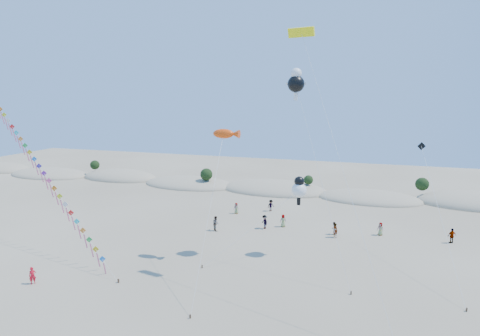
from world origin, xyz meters
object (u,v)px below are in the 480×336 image
object	(u,v)px
kite_train	(40,168)
fish_kite	(226,134)
parafoil_kite	(303,37)
flyer_foreground	(33,276)

from	to	relation	value
kite_train	fish_kite	distance (m)	21.50
kite_train	parafoil_kite	xyz separation A→B (m)	(28.54, 0.59, 12.67)
kite_train	fish_kite	bearing A→B (deg)	6.71
kite_train	fish_kite	xyz separation A→B (m)	(20.96, 2.47, 4.10)
fish_kite	parafoil_kite	size ratio (longest dim) A/B	0.60
parafoil_kite	flyer_foreground	bearing A→B (deg)	-157.25
flyer_foreground	kite_train	bearing A→B (deg)	79.66
kite_train	parafoil_kite	world-z (taller)	parafoil_kite
parafoil_kite	flyer_foreground	distance (m)	31.38
flyer_foreground	parafoil_kite	bearing A→B (deg)	-25.33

